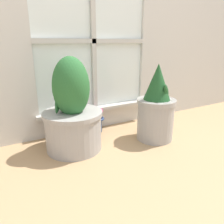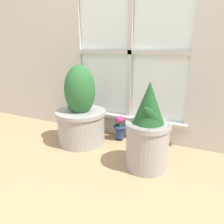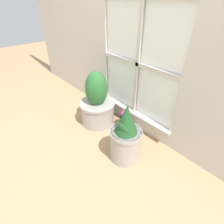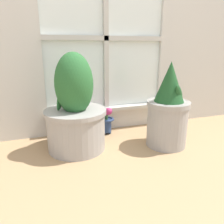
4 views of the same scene
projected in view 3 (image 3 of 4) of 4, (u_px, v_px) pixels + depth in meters
name	position (u px, v px, depth m)	size (l,w,h in m)	color
ground_plane	(92.00, 148.00, 1.79)	(10.00, 10.00, 0.00)	tan
potted_plant_left	(97.00, 104.00, 2.01)	(0.41, 0.41, 0.65)	#9E9993
potted_plant_right	(126.00, 137.00, 1.55)	(0.29, 0.29, 0.59)	#9E9993
flower_vase	(125.00, 117.00, 2.02)	(0.12, 0.12, 0.23)	navy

